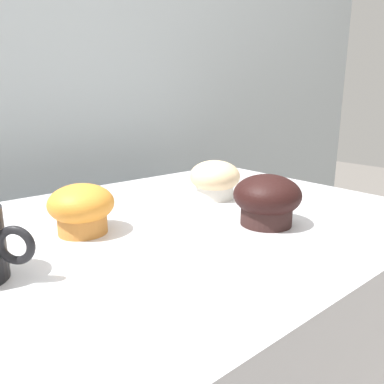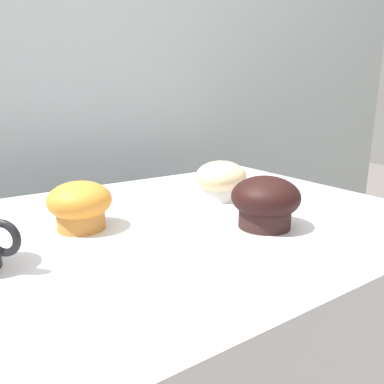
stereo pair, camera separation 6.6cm
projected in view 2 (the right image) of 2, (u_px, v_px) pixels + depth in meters
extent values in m
cube|color=#A8B2B7|center=(51.00, 185.00, 1.11)|extent=(3.20, 0.10, 1.80)
cylinder|color=#CC8138|center=(81.00, 215.00, 0.60)|extent=(0.08, 0.08, 0.05)
ellipsoid|color=orange|center=(80.00, 200.00, 0.60)|extent=(0.10, 0.10, 0.06)
cylinder|color=#321D1B|center=(265.00, 212.00, 0.61)|extent=(0.09, 0.09, 0.05)
ellipsoid|color=black|center=(266.00, 197.00, 0.60)|extent=(0.11, 0.11, 0.07)
cylinder|color=silver|center=(221.00, 188.00, 0.78)|extent=(0.08, 0.08, 0.05)
ellipsoid|color=#DBBB8B|center=(221.00, 177.00, 0.77)|extent=(0.11, 0.11, 0.07)
torus|color=black|center=(3.00, 238.00, 0.44)|extent=(0.04, 0.04, 0.05)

